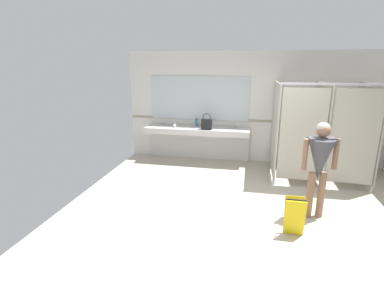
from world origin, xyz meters
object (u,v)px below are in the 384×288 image
object	(u,v)px
person_standing	(320,159)
soap_dispenser	(196,123)
paper_cup	(175,126)
wet_floor_sign	(294,216)
handbag	(207,124)

from	to	relation	value
person_standing	soap_dispenser	world-z (taller)	person_standing
paper_cup	wet_floor_sign	world-z (taller)	paper_cup
wet_floor_sign	handbag	bearing A→B (deg)	121.19
handbag	soap_dispenser	size ratio (longest dim) A/B	1.94
soap_dispenser	wet_floor_sign	distance (m)	3.83
person_standing	wet_floor_sign	bearing A→B (deg)	-122.97
wet_floor_sign	soap_dispenser	bearing A→B (deg)	122.71
paper_cup	soap_dispenser	bearing A→B (deg)	28.85
person_standing	soap_dispenser	size ratio (longest dim) A/B	7.75
person_standing	paper_cup	xyz separation A→B (m)	(-2.93, 2.29, -0.06)
handbag	soap_dispenser	xyz separation A→B (m)	(-0.31, 0.33, -0.05)
person_standing	handbag	world-z (taller)	person_standing
person_standing	handbag	size ratio (longest dim) A/B	3.99
soap_dispenser	person_standing	bearing A→B (deg)	-46.59
person_standing	wet_floor_sign	size ratio (longest dim) A/B	2.77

